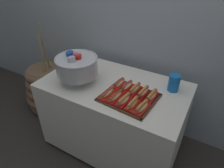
# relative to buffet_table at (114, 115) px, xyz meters

# --- Properties ---
(ground_plane) EXTENTS (10.00, 10.00, 0.00)m
(ground_plane) POSITION_rel_buffet_table_xyz_m (0.00, 0.00, -0.40)
(ground_plane) COLOR #38332D
(back_wall) EXTENTS (6.00, 0.10, 2.60)m
(back_wall) POSITION_rel_buffet_table_xyz_m (0.00, 0.53, 0.90)
(back_wall) COLOR #9EA8B2
(back_wall) RESTS_ON ground_plane
(buffet_table) EXTENTS (1.26, 0.73, 0.76)m
(buffet_table) POSITION_rel_buffet_table_xyz_m (0.00, 0.00, 0.00)
(buffet_table) COLOR white
(buffet_table) RESTS_ON ground_plane
(floor_vase) EXTENTS (0.56, 0.56, 1.12)m
(floor_vase) POSITION_rel_buffet_table_xyz_m (-1.04, 0.15, -0.13)
(floor_vase) COLOR brown
(floor_vase) RESTS_ON ground_plane
(serving_tray) EXTENTS (0.43, 0.39, 0.01)m
(serving_tray) POSITION_rel_buffet_table_xyz_m (0.20, -0.11, 0.36)
(serving_tray) COLOR #472B19
(serving_tray) RESTS_ON buffet_table
(hot_dog_0) EXTENTS (0.07, 0.17, 0.06)m
(hot_dog_0) POSITION_rel_buffet_table_xyz_m (0.04, -0.18, 0.40)
(hot_dog_0) COLOR red
(hot_dog_0) RESTS_ON serving_tray
(hot_dog_1) EXTENTS (0.08, 0.17, 0.06)m
(hot_dog_1) POSITION_rel_buffet_table_xyz_m (0.11, -0.19, 0.39)
(hot_dog_1) COLOR red
(hot_dog_1) RESTS_ON serving_tray
(hot_dog_2) EXTENTS (0.08, 0.17, 0.06)m
(hot_dog_2) POSITION_rel_buffet_table_xyz_m (0.19, -0.19, 0.39)
(hot_dog_2) COLOR red
(hot_dog_2) RESTS_ON serving_tray
(hot_dog_3) EXTENTS (0.07, 0.16, 0.06)m
(hot_dog_3) POSITION_rel_buffet_table_xyz_m (0.26, -0.20, 0.39)
(hot_dog_3) COLOR red
(hot_dog_3) RESTS_ON serving_tray
(hot_dog_4) EXTENTS (0.09, 0.17, 0.06)m
(hot_dog_4) POSITION_rel_buffet_table_xyz_m (0.34, -0.20, 0.39)
(hot_dog_4) COLOR red
(hot_dog_4) RESTS_ON serving_tray
(hot_dog_5) EXTENTS (0.07, 0.16, 0.06)m
(hot_dog_5) POSITION_rel_buffet_table_xyz_m (0.05, -0.01, 0.39)
(hot_dog_5) COLOR red
(hot_dog_5) RESTS_ON serving_tray
(hot_dog_6) EXTENTS (0.09, 0.16, 0.06)m
(hot_dog_6) POSITION_rel_buffet_table_xyz_m (0.13, -0.02, 0.40)
(hot_dog_6) COLOR red
(hot_dog_6) RESTS_ON serving_tray
(hot_dog_7) EXTENTS (0.08, 0.18, 0.06)m
(hot_dog_7) POSITION_rel_buffet_table_xyz_m (0.20, -0.03, 0.40)
(hot_dog_7) COLOR red
(hot_dog_7) RESTS_ON serving_tray
(hot_dog_8) EXTENTS (0.08, 0.17, 0.06)m
(hot_dog_8) POSITION_rel_buffet_table_xyz_m (0.28, -0.03, 0.40)
(hot_dog_8) COLOR #B21414
(hot_dog_8) RESTS_ON serving_tray
(hot_dog_9) EXTENTS (0.07, 0.17, 0.06)m
(hot_dog_9) POSITION_rel_buffet_table_xyz_m (0.35, -0.04, 0.39)
(hot_dog_9) COLOR red
(hot_dog_9) RESTS_ON serving_tray
(punch_bowl) EXTENTS (0.36, 0.36, 0.27)m
(punch_bowl) POSITION_rel_buffet_table_xyz_m (-0.30, -0.11, 0.52)
(punch_bowl) COLOR silver
(punch_bowl) RESTS_ON buffet_table
(cup_stack) EXTENTS (0.09, 0.09, 0.14)m
(cup_stack) POSITION_rel_buffet_table_xyz_m (0.46, 0.17, 0.43)
(cup_stack) COLOR blue
(cup_stack) RESTS_ON buffet_table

